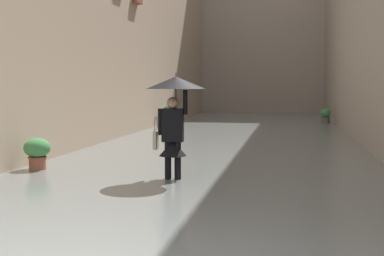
% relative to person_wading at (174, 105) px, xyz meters
% --- Properties ---
extents(ground_plane, '(71.57, 71.57, 0.00)m').
position_rel_person_wading_xyz_m(ground_plane, '(-0.33, -9.01, -1.46)').
color(ground_plane, '#605B56').
extents(flood_water, '(8.31, 34.63, 0.11)m').
position_rel_person_wading_xyz_m(flood_water, '(-0.33, -9.01, -1.41)').
color(flood_water, slate).
rests_on(flood_water, ground_plane).
extents(building_facade_far, '(11.11, 1.80, 13.77)m').
position_rel_person_wading_xyz_m(building_facade_far, '(-0.33, -24.23, 5.42)').
color(building_facade_far, '#A89989').
rests_on(building_facade_far, ground_plane).
extents(person_wading, '(1.08, 1.08, 2.05)m').
position_rel_person_wading_xyz_m(person_wading, '(0.00, 0.00, 0.00)').
color(person_wading, black).
rests_on(person_wading, ground_plane).
extents(potted_plant_near_right, '(0.46, 0.46, 0.66)m').
position_rel_person_wading_xyz_m(potted_plant_near_right, '(3.06, -13.79, -1.09)').
color(potted_plant_near_right, '#66605B').
rests_on(potted_plant_near_right, ground_plane).
extents(potted_plant_mid_left, '(0.43, 0.43, 0.77)m').
position_rel_person_wading_xyz_m(potted_plant_mid_left, '(-3.66, -14.69, -1.05)').
color(potted_plant_mid_left, '#66605B').
rests_on(potted_plant_mid_left, ground_plane).
extents(potted_plant_far_right, '(0.54, 0.54, 0.75)m').
position_rel_person_wading_xyz_m(potted_plant_far_right, '(3.00, -0.56, -1.01)').
color(potted_plant_far_right, '#9E563D').
rests_on(potted_plant_far_right, ground_plane).
extents(potted_plant_mid_right, '(0.50, 0.50, 0.97)m').
position_rel_person_wading_xyz_m(potted_plant_mid_right, '(2.96, -12.10, -0.93)').
color(potted_plant_mid_right, brown).
rests_on(potted_plant_mid_right, ground_plane).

